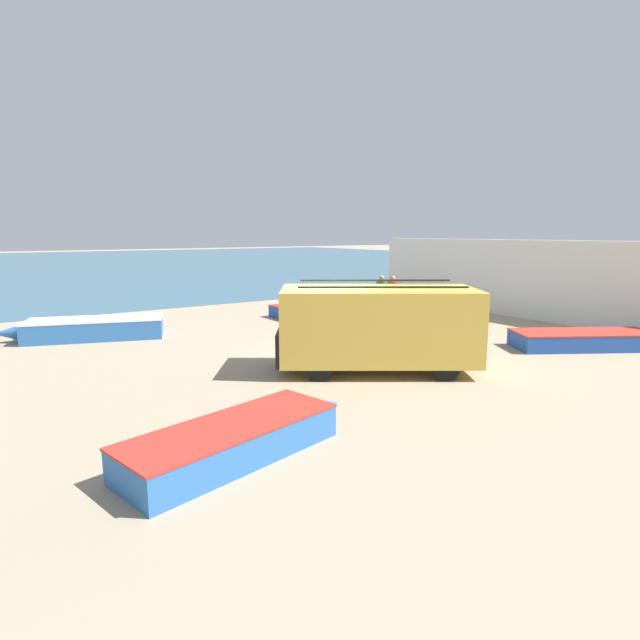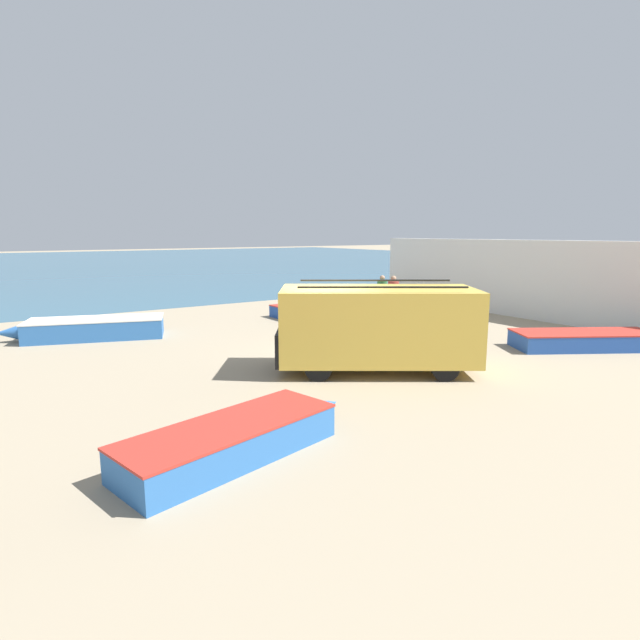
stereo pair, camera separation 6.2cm
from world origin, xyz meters
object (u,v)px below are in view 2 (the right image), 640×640
at_px(fishing_rowboat_2, 589,340).
at_px(fishing_rowboat_0, 238,438).
at_px(fishing_rowboat_1, 303,314).
at_px(parked_van, 377,325).
at_px(fishing_rowboat_3, 91,329).
at_px(fisherman_1, 393,292).
at_px(fisherman_0, 382,291).

bearing_deg(fishing_rowboat_2, fishing_rowboat_0, -145.25).
bearing_deg(fishing_rowboat_0, fishing_rowboat_1, 39.94).
height_order(parked_van, fishing_rowboat_1, parked_van).
xyz_separation_m(fishing_rowboat_2, fishing_rowboat_3, (-12.26, 10.03, 0.07)).
xyz_separation_m(fishing_rowboat_3, fisherman_1, (11.21, -2.41, 0.70)).
distance_m(fishing_rowboat_0, fishing_rowboat_2, 11.96).
distance_m(fishing_rowboat_1, fishing_rowboat_2, 10.13).
bearing_deg(fishing_rowboat_2, fishing_rowboat_3, 171.58).
bearing_deg(fishing_rowboat_3, fishing_rowboat_2, 159.18).
relative_size(fishing_rowboat_3, fisherman_0, 3.16).
bearing_deg(fishing_rowboat_1, fisherman_1, -113.16).
bearing_deg(fisherman_0, fishing_rowboat_1, 76.80).
bearing_deg(fishing_rowboat_0, fishing_rowboat_2, -9.48).
relative_size(fishing_rowboat_2, fishing_rowboat_3, 0.93).
height_order(parked_van, fisherman_0, parked_van).
relative_size(fishing_rowboat_1, fisherman_1, 2.38).
xyz_separation_m(parked_van, fisherman_1, (5.87, 5.86, -0.14)).
bearing_deg(parked_van, fishing_rowboat_0, 61.24).
distance_m(fishing_rowboat_1, fisherman_0, 3.93).
distance_m(fisherman_0, fisherman_1, 1.07).
xyz_separation_m(fishing_rowboat_1, fishing_rowboat_2, (4.60, -9.02, 0.01)).
xyz_separation_m(fisherman_0, fisherman_1, (-0.29, -1.03, 0.04)).
height_order(fishing_rowboat_2, fishing_rowboat_3, fishing_rowboat_3).
height_order(fishing_rowboat_1, fishing_rowboat_3, fishing_rowboat_3).
relative_size(fisherman_0, fisherman_1, 0.96).
relative_size(fishing_rowboat_0, fishing_rowboat_2, 0.90).
bearing_deg(fishing_rowboat_2, parked_van, -163.40).
height_order(fishing_rowboat_3, fisherman_0, fisherman_0).
bearing_deg(fisherman_0, fishing_rowboat_2, 177.41).
height_order(fisherman_0, fisherman_1, fisherman_1).
bearing_deg(parked_van, fishing_rowboat_1, -73.65).
relative_size(parked_van, fishing_rowboat_0, 1.20).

